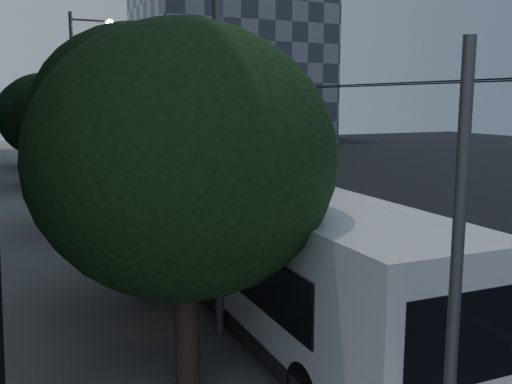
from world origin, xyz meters
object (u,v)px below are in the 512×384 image
object	(u,v)px
streetlamp_near	(236,72)
car_white_b	(125,179)
trolleybus	(270,251)
car_white_d	(84,161)
streetlamp_far	(81,87)
pickup_silver	(141,201)
car_white_a	(104,179)
car_white_c	(114,168)

from	to	relation	value
streetlamp_near	car_white_b	bearing A→B (deg)	84.53
trolleybus	car_white_d	bearing A→B (deg)	91.17
streetlamp_far	car_white_d	bearing A→B (deg)	82.65
car_white_b	streetlamp_near	xyz separation A→B (m)	(-2.19, -22.83, 5.30)
trolleybus	car_white_d	world-z (taller)	trolleybus
pickup_silver	streetlamp_near	world-z (taller)	streetlamp_near
car_white_a	streetlamp_far	xyz separation A→B (m)	(-1.09, -0.38, 5.27)
car_white_b	streetlamp_far	xyz separation A→B (m)	(-2.39, -0.88, 5.43)
car_white_c	car_white_a	bearing A→B (deg)	-120.07
pickup_silver	car_white_a	size ratio (longest dim) A/B	1.34
streetlamp_near	car_white_d	bearing A→B (deg)	87.91
trolleybus	streetlamp_near	bearing A→B (deg)	-150.94
car_white_a	streetlamp_near	bearing A→B (deg)	-107.01
car_white_a	car_white_b	bearing A→B (deg)	6.16
trolleybus	streetlamp_far	bearing A→B (deg)	94.82
pickup_silver	car_white_a	distance (m)	8.71
car_white_c	streetlamp_far	xyz separation A→B (m)	(-2.65, -5.88, 5.35)
trolleybus	streetlamp_near	distance (m)	4.30
car_white_d	streetlamp_near	xyz separation A→B (m)	(-1.20, -32.83, 5.13)
pickup_silver	car_white_c	bearing A→B (deg)	106.09
pickup_silver	trolleybus	bearing A→B (deg)	-67.62
streetlamp_near	streetlamp_far	xyz separation A→B (m)	(-0.21, 21.95, 0.14)
pickup_silver	streetlamp_near	size ratio (longest dim) A/B	0.62
streetlamp_near	streetlamp_far	distance (m)	21.95
trolleybus	pickup_silver	bearing A→B (deg)	91.79
car_white_d	streetlamp_far	bearing A→B (deg)	-92.99
trolleybus	car_white_a	size ratio (longest dim) A/B	2.86
streetlamp_far	trolleybus	bearing A→B (deg)	-86.56
pickup_silver	car_white_a	world-z (taller)	pickup_silver
car_white_b	streetlamp_near	world-z (taller)	streetlamp_near
streetlamp_near	streetlamp_far	world-z (taller)	streetlamp_far
pickup_silver	car_white_d	xyz separation A→B (m)	(0.21, 19.21, -0.07)
car_white_c	pickup_silver	bearing A→B (deg)	-110.04
pickup_silver	streetlamp_near	xyz separation A→B (m)	(-0.98, -13.62, 5.06)
car_white_b	streetlamp_near	size ratio (longest dim) A/B	0.43
trolleybus	car_white_c	distance (m)	27.32
car_white_b	car_white_d	bearing A→B (deg)	95.09
car_white_d	car_white_b	bearing A→B (deg)	-79.98
car_white_d	streetlamp_near	size ratio (longest dim) A/B	0.46
car_white_b	car_white_d	size ratio (longest dim) A/B	0.93
trolleybus	car_white_c	bearing A→B (deg)	88.51
car_white_a	streetlamp_near	size ratio (longest dim) A/B	0.46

